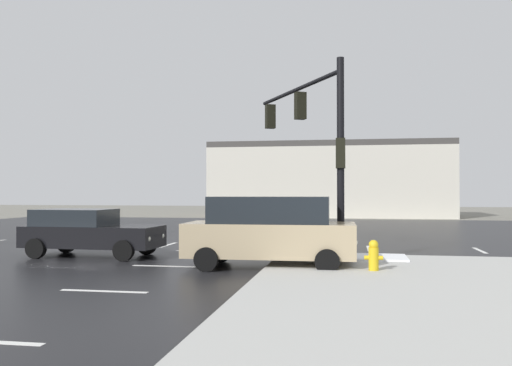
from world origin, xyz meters
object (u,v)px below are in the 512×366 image
object	(u,v)px
traffic_signal_mast	(314,129)
suv_tan	(270,230)
fire_hydrant	(374,255)
sedan_black	(88,232)

from	to	relation	value
traffic_signal_mast	suv_tan	distance (m)	4.28
suv_tan	traffic_signal_mast	bearing A→B (deg)	66.47
suv_tan	fire_hydrant	bearing A→B (deg)	-18.81
sedan_black	suv_tan	xyz separation A→B (m)	(6.39, -1.60, 0.24)
traffic_signal_mast	sedan_black	distance (m)	8.28
traffic_signal_mast	sedan_black	size ratio (longest dim) A/B	1.33
sedan_black	suv_tan	distance (m)	6.59
sedan_black	suv_tan	world-z (taller)	suv_tan
fire_hydrant	suv_tan	bearing A→B (deg)	162.68
fire_hydrant	suv_tan	distance (m)	3.04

